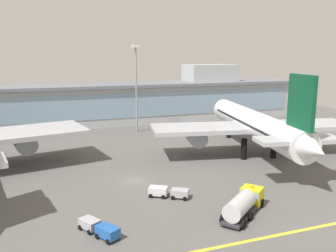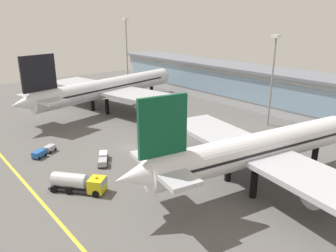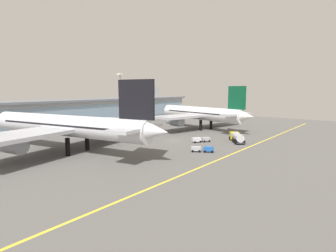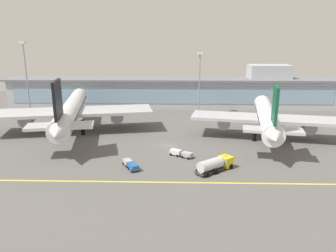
# 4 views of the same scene
# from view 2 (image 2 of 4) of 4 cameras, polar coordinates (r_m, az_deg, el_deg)

# --- Properties ---
(ground_plane) EXTENTS (180.47, 180.47, 0.00)m
(ground_plane) POSITION_cam_2_polar(r_m,az_deg,el_deg) (69.57, -6.70, -3.74)
(ground_plane) COLOR #5B5956
(taxiway_centreline_stripe) EXTENTS (144.38, 0.50, 0.01)m
(taxiway_centreline_stripe) POSITION_cam_2_polar(r_m,az_deg,el_deg) (61.57, -24.20, -8.42)
(taxiway_centreline_stripe) COLOR yellow
(taxiway_centreline_stripe) RESTS_ON ground
(terminal_building) EXTENTS (131.91, 14.00, 16.75)m
(terminal_building) POSITION_cam_2_polar(r_m,az_deg,el_deg) (101.10, 17.96, 6.24)
(terminal_building) COLOR #ADB2B7
(terminal_building) RESTS_ON ground
(airliner_near_left) EXTENTS (47.87, 57.36, 17.78)m
(airliner_near_left) POSITION_cam_2_polar(r_m,az_deg,el_deg) (97.13, -10.44, 6.51)
(airliner_near_left) COLOR black
(airliner_near_left) RESTS_ON ground
(airliner_near_right) EXTENTS (41.38, 47.04, 16.83)m
(airliner_near_right) POSITION_cam_2_polar(r_m,az_deg,el_deg) (53.88, 15.02, -4.01)
(airliner_near_right) COLOR black
(airliner_near_right) RESTS_ON ground
(fuel_tanker_truck) EXTENTS (8.57, 7.55, 2.90)m
(fuel_tanker_truck) POSITION_cam_2_polar(r_m,az_deg,el_deg) (53.87, -15.18, -9.47)
(fuel_tanker_truck) COLOR black
(fuel_tanker_truck) RESTS_ON ground
(baggage_tug_near) EXTENTS (5.55, 4.30, 1.40)m
(baggage_tug_near) POSITION_cam_2_polar(r_m,az_deg,el_deg) (63.20, -11.25, -5.56)
(baggage_tug_near) COLOR black
(baggage_tug_near) RESTS_ON ground
(service_truck_far) EXTENTS (4.20, 5.59, 1.40)m
(service_truck_far) POSITION_cam_2_polar(r_m,az_deg,el_deg) (69.75, -20.81, -4.12)
(service_truck_far) COLOR black
(service_truck_far) RESTS_ON ground
(apron_light_mast_west) EXTENTS (1.80, 1.80, 25.79)m
(apron_light_mast_west) POSITION_cam_2_polar(r_m,az_deg,el_deg) (125.70, -7.23, 14.03)
(apron_light_mast_west) COLOR gray
(apron_light_mast_west) RESTS_ON ground
(apron_light_mast_centre) EXTENTS (1.80, 1.80, 22.20)m
(apron_light_mast_centre) POSITION_cam_2_polar(r_m,az_deg,el_deg) (83.78, 17.88, 9.73)
(apron_light_mast_centre) COLOR gray
(apron_light_mast_centre) RESTS_ON ground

